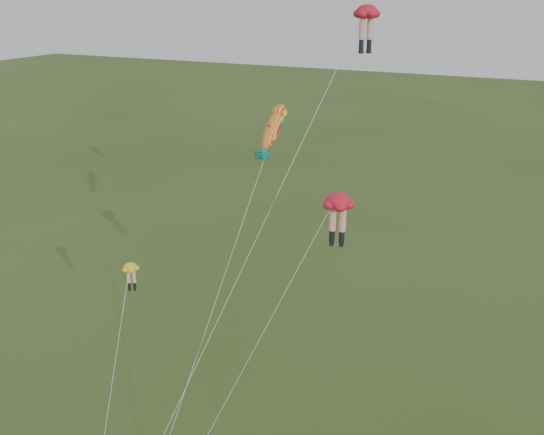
% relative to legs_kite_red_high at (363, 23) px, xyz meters
% --- Properties ---
extents(legs_kite_red_high, '(7.05, 14.62, 21.48)m').
position_rel_legs_kite_red_high_xyz_m(legs_kite_red_high, '(0.00, 0.00, 0.00)').
color(legs_kite_red_high, red).
rests_on(legs_kite_red_high, ground).
extents(legs_kite_red_mid, '(6.68, 5.27, 14.08)m').
position_rel_legs_kite_red_high_xyz_m(legs_kite_red_mid, '(1.68, -8.29, -7.24)').
color(legs_kite_red_mid, red).
rests_on(legs_kite_red_mid, ground).
extents(legs_kite_yellow, '(3.63, 8.05, 7.85)m').
position_rel_legs_kite_red_high_xyz_m(legs_kite_yellow, '(-10.54, -7.38, -13.40)').
color(legs_kite_yellow, yellow).
rests_on(legs_kite_yellow, ground).
extents(fish_kite, '(1.74, 13.01, 16.53)m').
position_rel_legs_kite_red_high_xyz_m(fish_kite, '(-4.15, -2.09, -5.52)').
color(fish_kite, yellow).
rests_on(fish_kite, ground).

